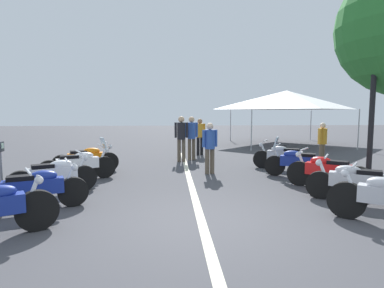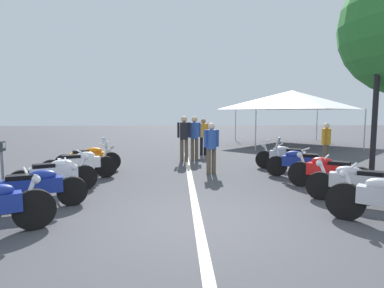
{
  "view_description": "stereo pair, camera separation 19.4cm",
  "coord_description": "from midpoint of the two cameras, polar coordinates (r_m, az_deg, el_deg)",
  "views": [
    {
      "loc": [
        -5.33,
        0.54,
        1.95
      ],
      "look_at": [
        2.65,
        0.0,
        1.14
      ],
      "focal_mm": 29.67,
      "sensor_mm": 36.0,
      "label": 1
    },
    {
      "loc": [
        -5.33,
        0.34,
        1.95
      ],
      "look_at": [
        2.65,
        0.0,
        1.14
      ],
      "focal_mm": 29.67,
      "sensor_mm": 36.0,
      "label": 2
    }
  ],
  "objects": [
    {
      "name": "bystander_2",
      "position": [
        12.36,
        -2.38,
        1.62
      ],
      "size": [
        0.32,
        0.53,
        1.78
      ],
      "rotation": [
        0.0,
        0.0,
        3.07
      ],
      "color": "brown",
      "rests_on": "ground_plane"
    },
    {
      "name": "motorcycle_left_row_4",
      "position": [
        10.72,
        -18.93,
        -2.55
      ],
      "size": [
        0.96,
        1.97,
        0.99
      ],
      "rotation": [
        0.0,
        0.0,
        -1.2
      ],
      "color": "black",
      "rests_on": "ground_plane"
    },
    {
      "name": "motorcycle_right_row_1",
      "position": [
        7.64,
        26.76,
        -6.14
      ],
      "size": [
        1.22,
        1.84,
        0.99
      ],
      "rotation": [
        0.0,
        0.0,
        1.01
      ],
      "color": "black",
      "rests_on": "ground_plane"
    },
    {
      "name": "motorcycle_left_row_3",
      "position": [
        9.62,
        -20.22,
        -3.44
      ],
      "size": [
        1.08,
        1.99,
        1.21
      ],
      "rotation": [
        0.0,
        0.0,
        -1.13
      ],
      "color": "black",
      "rests_on": "ground_plane"
    },
    {
      "name": "bystander_4",
      "position": [
        9.95,
        2.67,
        -0.05
      ],
      "size": [
        0.32,
        0.5,
        1.61
      ],
      "rotation": [
        0.0,
        0.0,
        3.52
      ],
      "color": "brown",
      "rests_on": "ground_plane"
    },
    {
      "name": "bystander_3",
      "position": [
        12.79,
        -0.51,
        1.71
      ],
      "size": [
        0.32,
        0.52,
        1.76
      ],
      "rotation": [
        0.0,
        0.0,
        3.38
      ],
      "color": "brown",
      "rests_on": "ground_plane"
    },
    {
      "name": "parking_meter",
      "position": [
        8.31,
        -31.81,
        -2.35
      ],
      "size": [
        0.18,
        0.13,
        1.29
      ],
      "rotation": [
        0.0,
        0.0,
        -1.54
      ],
      "color": "slate",
      "rests_on": "ground_plane"
    },
    {
      "name": "motorcycle_right_row_4",
      "position": [
        11.13,
        15.74,
        -2.17
      ],
      "size": [
        1.15,
        1.95,
        0.99
      ],
      "rotation": [
        0.0,
        0.0,
        1.09
      ],
      "color": "black",
      "rests_on": "ground_plane"
    },
    {
      "name": "motorcycle_right_row_3",
      "position": [
        9.93,
        17.93,
        -3.11
      ],
      "size": [
        1.07,
        1.85,
        1.2
      ],
      "rotation": [
        0.0,
        0.0,
        1.1
      ],
      "color": "black",
      "rests_on": "ground_plane"
    },
    {
      "name": "motorcycle_left_row_2",
      "position": [
        8.29,
        -24.14,
        -5.14
      ],
      "size": [
        1.09,
        1.85,
        0.99
      ],
      "rotation": [
        0.0,
        0.0,
        -1.09
      ],
      "color": "black",
      "rests_on": "ground_plane"
    },
    {
      "name": "motorcycle_left_row_1",
      "position": [
        7.06,
        -27.14,
        -7.13
      ],
      "size": [
        0.98,
        1.96,
        0.99
      ],
      "rotation": [
        0.0,
        0.0,
        -1.18
      ],
      "color": "black",
      "rests_on": "ground_plane"
    },
    {
      "name": "street_lamp_twin_globe",
      "position": [
        9.8,
        29.5,
        12.48
      ],
      "size": [
        0.32,
        1.22,
        4.68
      ],
      "color": "black",
      "rests_on": "ground_plane"
    },
    {
      "name": "event_tent",
      "position": [
        19.7,
        16.37,
        7.6
      ],
      "size": [
        6.23,
        6.23,
        3.2
      ],
      "color": "white",
      "rests_on": "ground_plane"
    },
    {
      "name": "ground_plane",
      "position": [
        5.69,
        0.84,
        -14.25
      ],
      "size": [
        80.0,
        80.0,
        0.0
      ],
      "primitive_type": "plane",
      "color": "#424247"
    },
    {
      "name": "lane_centre_stripe",
      "position": [
        8.54,
        -0.81,
        -7.38
      ],
      "size": [
        13.36,
        0.16,
        0.01
      ],
      "primitive_type": "cube",
      "color": "beige",
      "rests_on": "ground_plane"
    },
    {
      "name": "bystander_0",
      "position": [
        14.26,
        1.04,
        1.82
      ],
      "size": [
        0.32,
        0.51,
        1.64
      ],
      "rotation": [
        0.0,
        0.0,
        3.47
      ],
      "color": "black",
      "rests_on": "ground_plane"
    },
    {
      "name": "motorcycle_right_row_2",
      "position": [
        8.67,
        22.55,
        -4.55
      ],
      "size": [
        1.4,
        1.69,
        1.01
      ],
      "rotation": [
        0.0,
        0.0,
        0.89
      ],
      "color": "black",
      "rests_on": "ground_plane"
    },
    {
      "name": "bystander_1",
      "position": [
        12.55,
        21.98,
        0.59
      ],
      "size": [
        0.41,
        0.4,
        1.56
      ],
      "rotation": [
        0.0,
        0.0,
        3.95
      ],
      "color": "brown",
      "rests_on": "ground_plane"
    }
  ]
}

